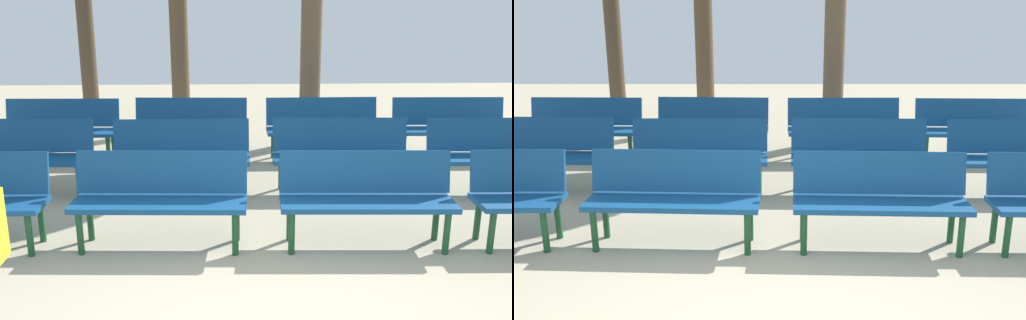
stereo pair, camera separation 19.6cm
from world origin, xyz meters
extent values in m
cylinder|color=#194C28|center=(-2.08, 1.37, 0.20)|extent=(0.06, 0.06, 0.40)
cylinder|color=#194C28|center=(-2.07, 1.69, 0.20)|extent=(0.06, 0.06, 0.40)
cube|color=navy|center=(-0.93, 1.51, 0.43)|extent=(1.62, 0.51, 0.05)
cube|color=navy|center=(-0.92, 1.71, 0.68)|extent=(1.60, 0.19, 0.40)
cylinder|color=#194C28|center=(-1.63, 1.38, 0.20)|extent=(0.06, 0.06, 0.40)
cylinder|color=#194C28|center=(-0.23, 1.32, 0.20)|extent=(0.06, 0.06, 0.40)
cylinder|color=#194C28|center=(-1.62, 1.70, 0.20)|extent=(0.06, 0.06, 0.40)
cylinder|color=#194C28|center=(-0.22, 1.64, 0.20)|extent=(0.06, 0.06, 0.40)
cube|color=navy|center=(0.98, 1.45, 0.43)|extent=(1.62, 0.50, 0.05)
cube|color=navy|center=(0.99, 1.65, 0.68)|extent=(1.60, 0.18, 0.40)
cylinder|color=#194C28|center=(0.28, 1.32, 0.20)|extent=(0.06, 0.06, 0.40)
cylinder|color=#194C28|center=(1.67, 1.26, 0.20)|extent=(0.06, 0.06, 0.40)
cylinder|color=#194C28|center=(0.29, 1.64, 0.20)|extent=(0.06, 0.06, 0.40)
cylinder|color=#194C28|center=(1.69, 1.58, 0.20)|extent=(0.06, 0.06, 0.40)
cylinder|color=#194C28|center=(2.09, 1.26, 0.20)|extent=(0.06, 0.06, 0.40)
cylinder|color=#194C28|center=(2.09, 1.58, 0.20)|extent=(0.06, 0.06, 0.40)
cube|color=navy|center=(-2.72, 3.05, 0.43)|extent=(1.61, 0.49, 0.05)
cube|color=navy|center=(-2.71, 3.25, 0.68)|extent=(1.60, 0.17, 0.40)
cylinder|color=#194C28|center=(-2.03, 2.87, 0.20)|extent=(0.06, 0.06, 0.40)
cylinder|color=#194C28|center=(-2.02, 3.19, 0.20)|extent=(0.06, 0.06, 0.40)
cube|color=navy|center=(-0.86, 2.97, 0.43)|extent=(1.60, 0.45, 0.05)
cube|color=navy|center=(-0.86, 3.17, 0.68)|extent=(1.60, 0.13, 0.40)
cylinder|color=#194C28|center=(-1.56, 2.80, 0.20)|extent=(0.06, 0.06, 0.40)
cylinder|color=#194C28|center=(-0.16, 2.81, 0.20)|extent=(0.06, 0.06, 0.40)
cylinder|color=#194C28|center=(-1.56, 3.12, 0.20)|extent=(0.06, 0.06, 0.40)
cylinder|color=#194C28|center=(-0.16, 3.13, 0.20)|extent=(0.06, 0.06, 0.40)
cube|color=navy|center=(1.02, 2.97, 0.43)|extent=(1.62, 0.50, 0.05)
cube|color=navy|center=(1.03, 3.17, 0.68)|extent=(1.60, 0.18, 0.40)
cylinder|color=#194C28|center=(0.31, 2.84, 0.20)|extent=(0.06, 0.06, 0.40)
cylinder|color=#194C28|center=(1.71, 2.79, 0.20)|extent=(0.06, 0.06, 0.40)
cylinder|color=#194C28|center=(0.33, 3.16, 0.20)|extent=(0.06, 0.06, 0.40)
cylinder|color=#194C28|center=(1.72, 3.10, 0.20)|extent=(0.06, 0.06, 0.40)
cube|color=navy|center=(2.87, 2.89, 0.43)|extent=(1.61, 0.48, 0.05)
cube|color=navy|center=(2.87, 3.09, 0.68)|extent=(1.60, 0.17, 0.40)
cylinder|color=#194C28|center=(2.16, 2.75, 0.20)|extent=(0.06, 0.06, 0.40)
cylinder|color=#194C28|center=(2.17, 3.07, 0.20)|extent=(0.06, 0.06, 0.40)
cube|color=navy|center=(-2.68, 4.45, 0.43)|extent=(1.61, 0.48, 0.05)
cube|color=navy|center=(-2.68, 4.65, 0.68)|extent=(1.60, 0.16, 0.40)
cylinder|color=#194C28|center=(-3.39, 4.31, 0.20)|extent=(0.06, 0.06, 0.40)
cylinder|color=#194C28|center=(-1.99, 4.27, 0.20)|extent=(0.06, 0.06, 0.40)
cylinder|color=#194C28|center=(-3.38, 4.63, 0.20)|extent=(0.06, 0.06, 0.40)
cylinder|color=#194C28|center=(-1.98, 4.59, 0.20)|extent=(0.06, 0.06, 0.40)
cube|color=navy|center=(-0.86, 4.46, 0.43)|extent=(1.62, 0.51, 0.05)
cube|color=navy|center=(-0.85, 4.66, 0.68)|extent=(1.60, 0.20, 0.40)
cylinder|color=#194C28|center=(-1.57, 4.34, 0.20)|extent=(0.06, 0.06, 0.40)
cylinder|color=#194C28|center=(-0.17, 4.27, 0.20)|extent=(0.06, 0.06, 0.40)
cylinder|color=#194C28|center=(-1.55, 4.66, 0.20)|extent=(0.06, 0.06, 0.40)
cylinder|color=#194C28|center=(-0.15, 4.59, 0.20)|extent=(0.06, 0.06, 0.40)
cube|color=navy|center=(1.03, 4.42, 0.43)|extent=(1.60, 0.45, 0.05)
cube|color=navy|center=(1.03, 4.62, 0.68)|extent=(1.60, 0.13, 0.40)
cylinder|color=#194C28|center=(0.33, 4.26, 0.20)|extent=(0.06, 0.06, 0.40)
cylinder|color=#194C28|center=(1.73, 4.27, 0.20)|extent=(0.06, 0.06, 0.40)
cylinder|color=#194C28|center=(0.33, 4.58, 0.20)|extent=(0.06, 0.06, 0.40)
cylinder|color=#194C28|center=(1.73, 4.59, 0.20)|extent=(0.06, 0.06, 0.40)
cube|color=navy|center=(2.85, 4.36, 0.43)|extent=(1.61, 0.49, 0.05)
cube|color=navy|center=(2.86, 4.56, 0.68)|extent=(1.60, 0.17, 0.40)
cylinder|color=#194C28|center=(2.15, 4.22, 0.20)|extent=(0.06, 0.06, 0.40)
cylinder|color=#194C28|center=(3.55, 4.18, 0.20)|extent=(0.06, 0.06, 0.40)
cylinder|color=#194C28|center=(2.16, 4.54, 0.20)|extent=(0.06, 0.06, 0.40)
cylinder|color=#194C28|center=(3.56, 4.50, 0.20)|extent=(0.06, 0.06, 0.40)
cylinder|color=brown|center=(-1.17, 6.55, 1.31)|extent=(0.31, 0.31, 2.62)
cylinder|color=brown|center=(0.97, 5.51, 1.73)|extent=(0.33, 0.33, 3.46)
cylinder|color=#4C3A28|center=(-2.97, 7.43, 1.69)|extent=(0.30, 0.30, 3.39)
camera|label=1|loc=(-0.23, -3.38, 2.24)|focal=39.66mm
camera|label=2|loc=(-0.03, -3.39, 2.24)|focal=39.66mm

